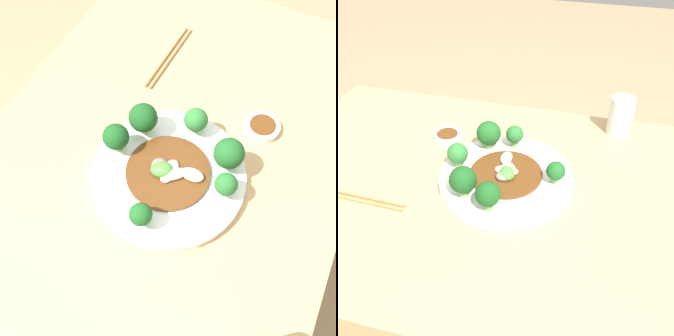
% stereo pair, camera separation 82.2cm
% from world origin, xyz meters
% --- Properties ---
extents(ground_plane, '(8.00, 8.00, 0.00)m').
position_xyz_m(ground_plane, '(0.00, 0.00, 0.00)').
color(ground_plane, '#9E8460').
extents(table, '(1.06, 0.72, 0.73)m').
position_xyz_m(table, '(0.00, 0.00, 0.37)').
color(table, tan).
rests_on(table, ground_plane).
extents(plate, '(0.30, 0.30, 0.02)m').
position_xyz_m(plate, '(0.05, 0.03, 0.74)').
color(plate, white).
rests_on(plate, table).
extents(broccoli_southwest, '(0.06, 0.06, 0.07)m').
position_xyz_m(broccoli_southwest, '(-0.02, -0.06, 0.79)').
color(broccoli_southwest, '#89B76B').
rests_on(broccoli_southwest, plate).
extents(broccoli_north, '(0.04, 0.04, 0.06)m').
position_xyz_m(broccoli_north, '(0.04, 0.14, 0.78)').
color(broccoli_north, '#70A356').
rests_on(broccoli_north, plate).
extents(broccoli_northwest, '(0.06, 0.06, 0.07)m').
position_xyz_m(broccoli_northwest, '(-0.02, 0.12, 0.79)').
color(broccoli_northwest, '#7AAD5B').
rests_on(broccoli_northwest, plate).
extents(broccoli_west, '(0.05, 0.05, 0.06)m').
position_xyz_m(broccoli_west, '(-0.07, 0.04, 0.78)').
color(broccoli_west, '#7AAD5B').
rests_on(broccoli_west, plate).
extents(broccoli_south, '(0.05, 0.05, 0.07)m').
position_xyz_m(broccoli_south, '(0.04, -0.08, 0.79)').
color(broccoli_south, '#70A356').
rests_on(broccoli_south, plate).
extents(broccoli_east, '(0.04, 0.04, 0.05)m').
position_xyz_m(broccoli_east, '(0.15, 0.03, 0.78)').
color(broccoli_east, '#70A356').
rests_on(broccoli_east, plate).
extents(stirfry_center, '(0.16, 0.16, 0.03)m').
position_xyz_m(stirfry_center, '(0.05, 0.03, 0.76)').
color(stirfry_center, '#5B3314').
rests_on(stirfry_center, plate).
extents(chopsticks, '(0.21, 0.03, 0.01)m').
position_xyz_m(chopsticks, '(-0.24, -0.11, 0.73)').
color(chopsticks, '#AD7F4C').
rests_on(chopsticks, table).
extents(sauce_dish, '(0.07, 0.07, 0.02)m').
position_xyz_m(sauce_dish, '(-0.14, 0.16, 0.74)').
color(sauce_dish, white).
rests_on(sauce_dish, table).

